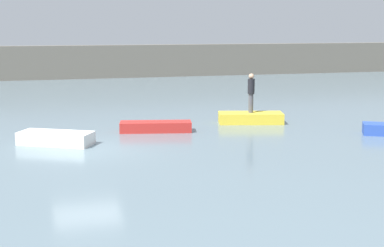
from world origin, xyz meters
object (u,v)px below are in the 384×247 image
at_px(person_dark_shirt, 251,91).
at_px(rowboat_red, 156,127).
at_px(rowboat_yellow, 251,118).
at_px(rowboat_white, 56,138).

bearing_deg(person_dark_shirt, rowboat_red, -168.85).
bearing_deg(rowboat_yellow, rowboat_white, -149.57).
height_order(rowboat_white, rowboat_red, rowboat_white).
height_order(rowboat_red, rowboat_yellow, rowboat_yellow).
distance_m(rowboat_red, person_dark_shirt, 5.02).
xyz_separation_m(rowboat_white, rowboat_yellow, (9.03, 2.52, -0.00)).
distance_m(rowboat_yellow, person_dark_shirt, 1.28).
distance_m(rowboat_white, person_dark_shirt, 9.46).
xyz_separation_m(rowboat_red, rowboat_yellow, (4.76, 0.94, 0.03)).
distance_m(rowboat_white, rowboat_red, 4.55).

